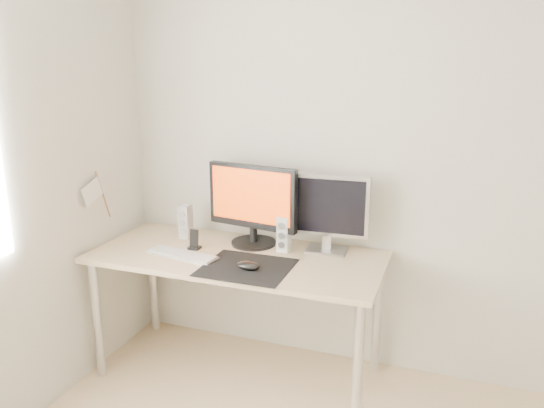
# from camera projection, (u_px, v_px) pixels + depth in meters

# --- Properties ---
(wall_back) EXTENTS (3.50, 0.00, 3.50)m
(wall_back) POSITION_uv_depth(u_px,v_px,m) (424.00, 160.00, 2.80)
(wall_back) COLOR silver
(wall_back) RESTS_ON ground
(mousepad) EXTENTS (0.45, 0.40, 0.00)m
(mousepad) POSITION_uv_depth(u_px,v_px,m) (247.00, 267.00, 2.72)
(mousepad) COLOR black
(mousepad) RESTS_ON desk
(mouse) EXTENTS (0.12, 0.07, 0.04)m
(mouse) POSITION_uv_depth(u_px,v_px,m) (248.00, 266.00, 2.68)
(mouse) COLOR black
(mouse) RESTS_ON mousepad
(desk) EXTENTS (1.60, 0.70, 0.73)m
(desk) POSITION_uv_depth(u_px,v_px,m) (237.00, 268.00, 2.93)
(desk) COLOR #D1B587
(desk) RESTS_ON ground
(main_monitor) EXTENTS (0.55, 0.30, 0.47)m
(main_monitor) POSITION_uv_depth(u_px,v_px,m) (252.00, 202.00, 3.00)
(main_monitor) COLOR black
(main_monitor) RESTS_ON desk
(second_monitor) EXTENTS (0.45, 0.17, 0.43)m
(second_monitor) POSITION_uv_depth(u_px,v_px,m) (328.00, 210.00, 2.89)
(second_monitor) COLOR #ACACAE
(second_monitor) RESTS_ON desk
(speaker_left) EXTENTS (0.06, 0.08, 0.20)m
(speaker_left) POSITION_uv_depth(u_px,v_px,m) (185.00, 221.00, 3.16)
(speaker_left) COLOR silver
(speaker_left) RESTS_ON desk
(speaker_right) EXTENTS (0.06, 0.08, 0.20)m
(speaker_right) POSITION_uv_depth(u_px,v_px,m) (284.00, 233.00, 2.94)
(speaker_right) COLOR white
(speaker_right) RESTS_ON desk
(keyboard) EXTENTS (0.43, 0.18, 0.02)m
(keyboard) POSITION_uv_depth(u_px,v_px,m) (182.00, 255.00, 2.89)
(keyboard) COLOR #BABABD
(keyboard) RESTS_ON desk
(phone_dock) EXTENTS (0.06, 0.05, 0.11)m
(phone_dock) POSITION_uv_depth(u_px,v_px,m) (194.00, 243.00, 2.99)
(phone_dock) COLOR black
(phone_dock) RESTS_ON desk
(pennant) EXTENTS (0.01, 0.23, 0.29)m
(pennant) POSITION_uv_depth(u_px,v_px,m) (96.00, 192.00, 2.95)
(pennant) COLOR #A57F54
(pennant) RESTS_ON wall_left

